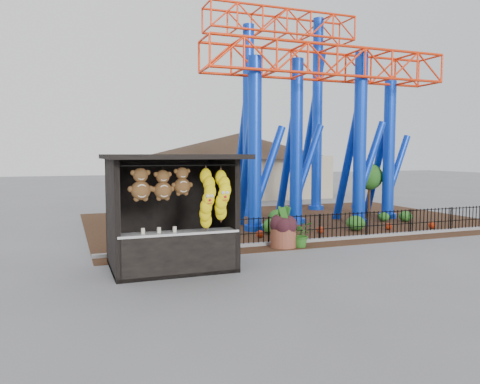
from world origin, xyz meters
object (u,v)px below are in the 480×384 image
object	(u,v)px
prize_booth	(172,213)
potted_plant	(301,234)
roller_coaster	(308,83)
terracotta_planter	(283,238)

from	to	relation	value
prize_booth	potted_plant	distance (m)	5.01
roller_coaster	potted_plant	xyz separation A→B (m)	(-3.43, -5.89, -6.00)
prize_booth	potted_plant	bearing A→B (deg)	17.11
roller_coaster	terracotta_planter	world-z (taller)	roller_coaster
terracotta_planter	potted_plant	world-z (taller)	potted_plant
prize_booth	terracotta_planter	distance (m)	4.59
prize_booth	potted_plant	size ratio (longest dim) A/B	3.94
prize_booth	roller_coaster	world-z (taller)	roller_coaster
roller_coaster	potted_plant	bearing A→B (deg)	-120.19
prize_booth	roller_coaster	distance (m)	11.98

